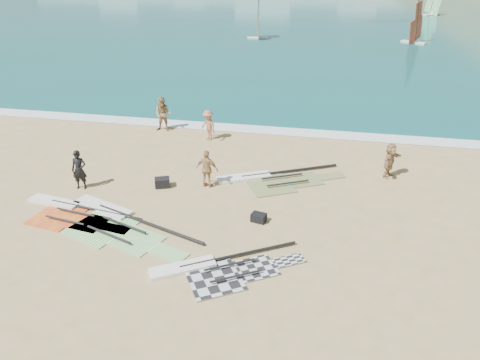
% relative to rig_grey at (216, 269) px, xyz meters
% --- Properties ---
extents(ground, '(300.00, 300.00, 0.00)m').
position_rel_rig_grey_xyz_m(ground, '(-1.26, 0.47, -0.05)').
color(ground, tan).
rests_on(ground, ground).
extents(surf_line, '(300.00, 1.20, 0.04)m').
position_rel_rig_grey_xyz_m(surf_line, '(-1.26, 12.77, -0.05)').
color(surf_line, white).
rests_on(surf_line, ground).
extents(rig_grey, '(4.88, 3.53, 0.20)m').
position_rel_rig_grey_xyz_m(rig_grey, '(0.00, 0.00, 0.00)').
color(rig_grey, black).
rests_on(rig_grey, ground).
extents(rig_green, '(5.91, 3.65, 0.20)m').
position_rel_rig_grey_xyz_m(rig_green, '(-4.29, 2.00, 0.00)').
color(rig_green, green).
rests_on(rig_green, ground).
extents(rig_orange, '(5.63, 3.78, 0.20)m').
position_rel_rig_grey_xyz_m(rig_orange, '(0.84, 6.71, 0.00)').
color(rig_orange, '#F79807').
rests_on(rig_orange, ground).
extents(rig_red, '(5.08, 2.39, 0.20)m').
position_rel_rig_grey_xyz_m(rig_red, '(-6.44, 2.36, 0.00)').
color(rig_red, red).
rests_on(rig_red, ground).
extents(gear_bag_near, '(0.74, 0.64, 0.40)m').
position_rel_rig_grey_xyz_m(gear_bag_near, '(-3.63, 5.16, 0.15)').
color(gear_bag_near, black).
rests_on(gear_bag_near, ground).
extents(gear_bag_far, '(0.61, 0.49, 0.32)m').
position_rel_rig_grey_xyz_m(gear_bag_far, '(0.84, 3.19, 0.11)').
color(gear_bag_far, black).
rests_on(gear_bag_far, ground).
extents(person_wetsuit, '(0.68, 0.51, 1.69)m').
position_rel_rig_grey_xyz_m(person_wetsuit, '(-6.94, 4.39, 0.80)').
color(person_wetsuit, black).
rests_on(person_wetsuit, ground).
extents(beachgoer_left, '(0.95, 0.75, 1.91)m').
position_rel_rig_grey_xyz_m(beachgoer_left, '(-5.87, 11.70, 0.91)').
color(beachgoer_left, '#9D7952').
rests_on(beachgoer_left, ground).
extents(beachgoer_mid, '(1.19, 1.12, 1.61)m').
position_rel_rig_grey_xyz_m(beachgoer_mid, '(-3.10, 10.86, 0.76)').
color(beachgoer_mid, '#A4654E').
rests_on(beachgoer_mid, ground).
extents(beachgoer_back, '(1.02, 0.54, 1.66)m').
position_rel_rig_grey_xyz_m(beachgoer_back, '(-1.74, 5.55, 0.78)').
color(beachgoer_back, tan).
rests_on(beachgoer_back, ground).
extents(beachgoer_right, '(1.12, 1.50, 1.57)m').
position_rel_rig_grey_xyz_m(beachgoer_right, '(5.86, 8.08, 0.74)').
color(beachgoer_right, '#A78158').
rests_on(beachgoer_right, ground).
extents(windsurfer_left, '(2.45, 2.81, 4.30)m').
position_rel_rig_grey_xyz_m(windsurfer_left, '(-5.52, 41.80, 1.21)').
color(windsurfer_left, white).
rests_on(windsurfer_left, ground).
extents(windsurfer_centre, '(2.64, 2.79, 4.77)m').
position_rel_rig_grey_xyz_m(windsurfer_centre, '(11.25, 42.33, 1.31)').
color(windsurfer_centre, white).
rests_on(windsurfer_centre, ground).
extents(windsurfer_right, '(2.64, 2.74, 4.85)m').
position_rel_rig_grey_xyz_m(windsurfer_right, '(16.92, 67.08, 1.33)').
color(windsurfer_right, white).
rests_on(windsurfer_right, ground).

